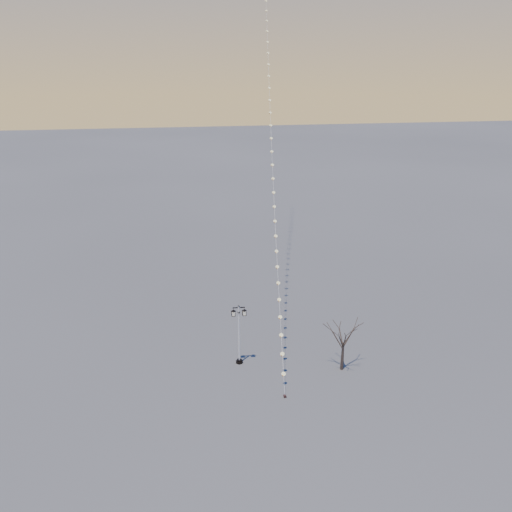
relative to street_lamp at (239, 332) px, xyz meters
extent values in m
plane|color=#4A4A4B|center=(-0.10, -3.43, -2.40)|extent=(300.00, 300.00, 0.00)
cylinder|color=black|center=(0.00, 0.00, -2.33)|extent=(0.48, 0.48, 0.14)
cylinder|color=black|center=(0.00, 0.00, -2.20)|extent=(0.34, 0.34, 0.12)
cylinder|color=white|center=(0.00, 0.00, -0.12)|extent=(0.11, 0.11, 4.04)
cylinder|color=black|center=(0.00, 0.00, 1.43)|extent=(0.17, 0.17, 0.05)
cube|color=black|center=(0.00, 0.00, 1.77)|extent=(0.82, 0.09, 0.05)
sphere|color=black|center=(0.00, 0.00, 1.88)|extent=(0.12, 0.12, 0.12)
pyramid|color=black|center=(-0.36, 0.02, 1.64)|extent=(0.38, 0.38, 0.12)
cube|color=beige|center=(-0.36, 0.02, 1.38)|extent=(0.22, 0.22, 0.29)
cube|color=black|center=(-0.36, 0.02, 1.21)|extent=(0.26, 0.26, 0.03)
pyramid|color=black|center=(0.36, -0.02, 1.64)|extent=(0.38, 0.38, 0.12)
cube|color=beige|center=(0.36, -0.02, 1.38)|extent=(0.22, 0.22, 0.29)
cube|color=black|center=(0.36, -0.02, 1.21)|extent=(0.26, 0.26, 0.03)
cone|color=#322821|center=(6.64, -2.01, -1.39)|extent=(0.24, 0.24, 2.02)
cylinder|color=black|center=(2.15, -4.45, -2.31)|extent=(0.18, 0.18, 0.18)
cylinder|color=black|center=(2.15, -4.45, -2.29)|extent=(0.03, 0.03, 0.22)
cone|color=orange|center=(5.30, 14.95, 11.07)|extent=(0.07, 0.07, 0.25)
cylinder|color=white|center=(2.15, -4.45, -1.87)|extent=(0.01, 0.01, 0.71)
camera|label=1|loc=(-4.43, -31.14, 16.83)|focal=37.00mm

